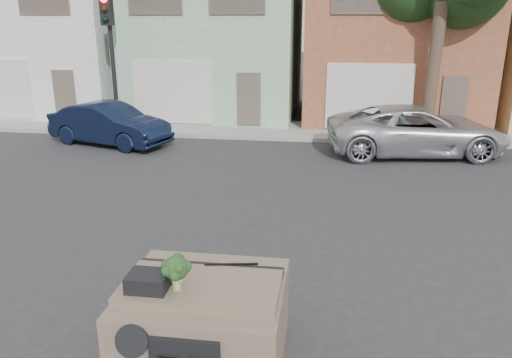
% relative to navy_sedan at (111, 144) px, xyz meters
% --- Properties ---
extents(ground_plane, '(120.00, 120.00, 0.00)m').
position_rel_navy_sedan_xyz_m(ground_plane, '(5.98, -7.69, 0.00)').
color(ground_plane, '#303033').
rests_on(ground_plane, ground).
extents(sidewalk, '(40.00, 3.00, 0.15)m').
position_rel_navy_sedan_xyz_m(sidewalk, '(5.98, 2.81, 0.07)').
color(sidewalk, gray).
rests_on(sidewalk, ground).
extents(townhouse_white, '(7.20, 8.20, 7.55)m').
position_rel_navy_sedan_xyz_m(townhouse_white, '(-5.02, 6.81, 3.77)').
color(townhouse_white, white).
rests_on(townhouse_white, ground).
extents(townhouse_mint, '(7.20, 8.20, 7.55)m').
position_rel_navy_sedan_xyz_m(townhouse_mint, '(2.48, 6.81, 3.77)').
color(townhouse_mint, '#95BF9F').
rests_on(townhouse_mint, ground).
extents(townhouse_tan, '(7.20, 8.20, 7.55)m').
position_rel_navy_sedan_xyz_m(townhouse_tan, '(9.98, 6.81, 3.77)').
color(townhouse_tan, '#955438').
rests_on(townhouse_tan, ground).
extents(navy_sedan, '(4.62, 2.80, 1.44)m').
position_rel_navy_sedan_xyz_m(navy_sedan, '(0.00, 0.00, 0.00)').
color(navy_sedan, black).
rests_on(navy_sedan, ground).
extents(silver_pickup, '(5.89, 3.27, 1.56)m').
position_rel_navy_sedan_xyz_m(silver_pickup, '(10.27, 0.16, 0.00)').
color(silver_pickup, silver).
rests_on(silver_pickup, ground).
extents(traffic_signal, '(0.40, 0.40, 5.10)m').
position_rel_navy_sedan_xyz_m(traffic_signal, '(-0.52, 1.81, 2.55)').
color(traffic_signal, black).
rests_on(traffic_signal, ground).
extents(tree_near, '(4.40, 4.00, 8.50)m').
position_rel_navy_sedan_xyz_m(tree_near, '(10.98, 2.11, 4.25)').
color(tree_near, '#1C3716').
rests_on(tree_near, ground).
extents(car_dashboard, '(2.00, 1.80, 1.12)m').
position_rel_navy_sedan_xyz_m(car_dashboard, '(5.98, -10.69, 0.56)').
color(car_dashboard, '#6F5D4C').
rests_on(car_dashboard, ground).
extents(instrument_hump, '(0.48, 0.38, 0.20)m').
position_rel_navy_sedan_xyz_m(instrument_hump, '(5.40, -11.04, 1.22)').
color(instrument_hump, black).
rests_on(instrument_hump, car_dashboard).
extents(wiper_arm, '(0.69, 0.15, 0.02)m').
position_rel_navy_sedan_xyz_m(wiper_arm, '(6.26, -10.31, 1.13)').
color(wiper_arm, black).
rests_on(wiper_arm, car_dashboard).
extents(broccoli, '(0.50, 0.50, 0.44)m').
position_rel_navy_sedan_xyz_m(broccoli, '(5.73, -11.00, 1.34)').
color(broccoli, '#1B3816').
rests_on(broccoli, car_dashboard).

